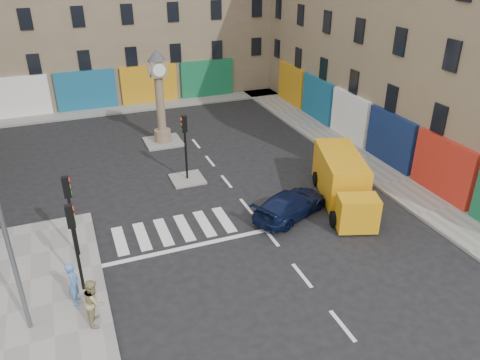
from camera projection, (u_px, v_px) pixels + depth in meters
ground at (280, 249)px, 20.59m from camera, size 120.00×120.00×0.00m
sidewalk_left at (5, 351)px, 15.32m from camera, size 7.00×16.00×0.15m
sidewalk_right at (332, 141)px, 31.69m from camera, size 2.60×30.00×0.15m
sidewalk_far at (116, 109)px, 37.69m from camera, size 32.00×2.40×0.15m
island_near at (187, 179)px, 26.56m from camera, size 1.80×1.80×0.12m
island_far at (163, 142)px, 31.54m from camera, size 2.40×2.40×0.12m
building_right at (427, 13)px, 30.16m from camera, size 10.00×30.00×16.00m
traffic_light_left_near at (74, 235)px, 16.87m from camera, size 0.28×0.22×3.70m
traffic_light_left_far at (70, 204)px, 18.87m from camera, size 0.28×0.22×3.70m
traffic_light_island at (185, 138)px, 25.41m from camera, size 0.28×0.22×3.70m
clock_pillar at (159, 91)px, 29.96m from camera, size 1.20×1.20×6.10m
navy_sedan at (290, 204)px, 22.84m from camera, size 4.72×3.50×1.27m
yellow_van at (343, 181)px, 23.96m from camera, size 3.82×6.65×2.32m
pedestrian_blue at (74, 283)px, 16.93m from camera, size 0.48×0.67×1.73m
pedestrian_tan at (94, 301)px, 16.05m from camera, size 0.79×0.95×1.78m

